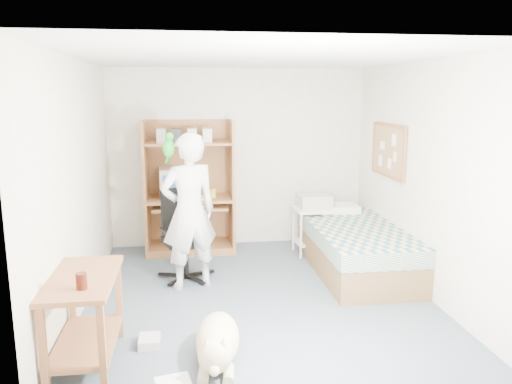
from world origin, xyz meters
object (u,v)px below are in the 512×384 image
side_desk (84,307)px  dog (217,341)px  person (189,212)px  printer_cart (314,223)px  bed (356,248)px  computer_hutch (190,192)px  office_chair (184,247)px

side_desk → dog: 1.09m
person → side_desk: bearing=42.2°
side_desk → printer_cart: bearing=45.7°
bed → side_desk: side_desk is taller
computer_hutch → side_desk: bearing=-106.1°
computer_hutch → printer_cart: computer_hutch is taller
bed → office_chair: office_chair is taller
computer_hutch → dog: computer_hutch is taller
bed → printer_cart: bearing=114.3°
office_chair → printer_cart: (1.74, 0.70, 0.05)m
computer_hutch → printer_cart: 1.75m
computer_hutch → person: 1.37m
computer_hutch → person: computer_hutch is taller
person → dog: bearing=77.0°
computer_hutch → printer_cart: (1.66, -0.37, -0.40)m
dog → printer_cart: (1.48, 2.68, 0.24)m
office_chair → person: (0.07, -0.30, 0.50)m
person → office_chair: bearing=-96.9°
office_chair → bed: bearing=-21.2°
person → dog: 1.82m
office_chair → dog: (0.27, -1.98, -0.19)m
printer_cart → person: bearing=-153.1°
office_chair → side_desk: bearing=-132.0°
office_chair → printer_cart: 1.88m
side_desk → office_chair: size_ratio=0.95×
side_desk → printer_cart: size_ratio=1.57×
bed → side_desk: bearing=-147.5°
office_chair → person: size_ratio=0.60×
side_desk → person: (0.84, 1.57, 0.38)m
bed → dog: bearing=-133.3°
bed → office_chair: 2.09m
side_desk → dog: bearing=-5.9°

